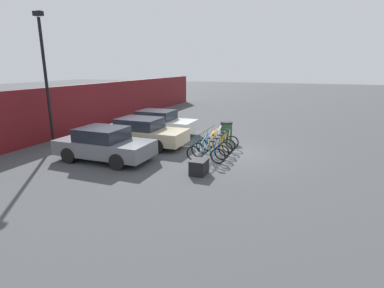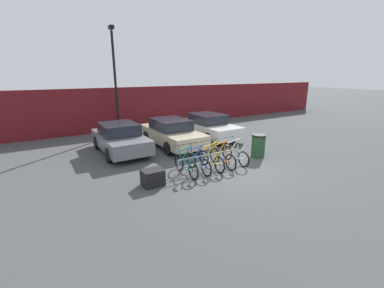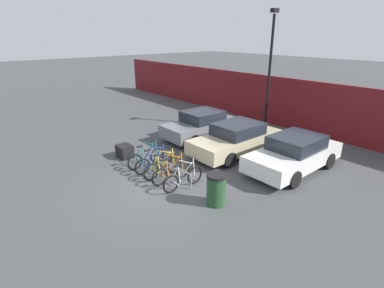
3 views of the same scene
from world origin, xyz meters
The scene contains 14 objects.
ground_plane centered at (0.00, 0.00, 0.00)m, with size 120.00×120.00×0.00m, color #424447.
hoarding_wall centered at (0.00, 9.50, 1.39)m, with size 36.00×0.16×2.78m, color maroon.
bike_rack centered at (-0.63, 0.68, 0.47)m, with size 2.92×0.04×0.57m.
bicycle_teal centered at (-1.82, 0.53, 0.38)m, with size 0.68×1.71×1.05m.
bicycle_blue centered at (-1.27, 0.53, 0.38)m, with size 0.68×1.71×1.05m.
bicycle_yellow centered at (-0.66, 0.53, 0.38)m, with size 0.68×1.71×1.05m.
bicycle_orange centered at (-0.11, 0.53, 0.38)m, with size 0.68×1.71×1.05m.
bicycle_white centered at (0.56, 0.53, 0.38)m, with size 0.68×1.71×1.05m.
car_grey centered at (-3.04, 4.60, 0.69)m, with size 1.91×4.05×1.40m.
car_beige centered at (-0.44, 4.34, 0.69)m, with size 1.91×4.42×1.40m.
car_white centered at (2.18, 4.77, 0.69)m, with size 1.91×4.29×1.40m.
lamp_post centered at (-1.97, 8.50, 3.48)m, with size 0.24×0.44×6.25m.
trash_bin centered at (2.04, 0.67, 0.52)m, with size 0.63×0.63×1.03m.
cargo_crate centered at (-3.24, 0.31, 0.28)m, with size 0.70×0.56×0.55m, color black.
Camera 3 is at (7.85, -5.23, 5.09)m, focal length 28.00 mm.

